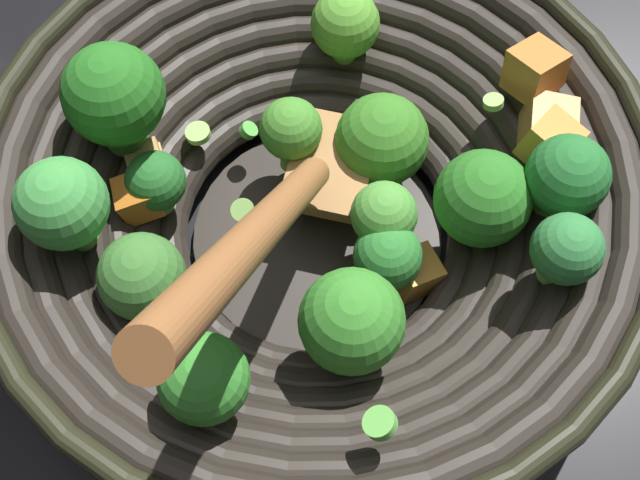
{
  "coord_description": "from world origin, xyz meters",
  "views": [
    {
      "loc": [
        0.23,
        0.07,
        0.49
      ],
      "look_at": [
        0.01,
        0.01,
        0.03
      ],
      "focal_mm": 47.19,
      "sensor_mm": 36.0,
      "label": 1
    }
  ],
  "objects": [
    {
      "name": "ground_plane",
      "position": [
        0.0,
        0.0,
        0.0
      ],
      "size": [
        4.0,
        4.0,
        0.0
      ],
      "primitive_type": "plane",
      "color": "black"
    },
    {
      "name": "wok",
      "position": [
        0.0,
        0.0,
        0.06
      ],
      "size": [
        0.43,
        0.39,
        0.28
      ],
      "color": "black",
      "rests_on": "ground"
    }
  ]
}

